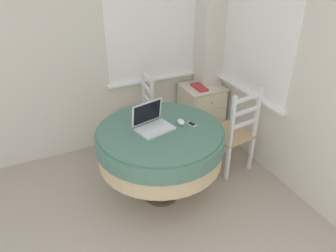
% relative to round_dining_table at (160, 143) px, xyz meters
% --- Properties ---
extents(corner_room_shell, '(4.43, 5.22, 2.55)m').
position_rel_round_dining_table_xyz_m(corner_room_shell, '(0.38, -0.05, 0.65)').
color(corner_room_shell, beige).
rests_on(corner_room_shell, ground_plane).
extents(round_dining_table, '(1.18, 1.18, 0.77)m').
position_rel_round_dining_table_xyz_m(round_dining_table, '(0.00, 0.00, 0.00)').
color(round_dining_table, '#4C3D2D').
rests_on(round_dining_table, ground_plane).
extents(laptop, '(0.37, 0.32, 0.23)m').
position_rel_round_dining_table_xyz_m(laptop, '(-0.05, 0.05, 0.20)').
color(laptop, silver).
rests_on(laptop, round_dining_table).
extents(computer_mouse, '(0.06, 0.10, 0.05)m').
position_rel_round_dining_table_xyz_m(computer_mouse, '(0.21, 0.00, 0.17)').
color(computer_mouse, white).
rests_on(computer_mouse, round_dining_table).
extents(cell_phone, '(0.08, 0.11, 0.01)m').
position_rel_round_dining_table_xyz_m(cell_phone, '(0.30, -0.05, 0.15)').
color(cell_phone, '#B2B7BC').
rests_on(cell_phone, round_dining_table).
extents(dining_chair_near_back_window, '(0.47, 0.43, 0.99)m').
position_rel_round_dining_table_xyz_m(dining_chair_near_back_window, '(0.09, 0.89, -0.17)').
color(dining_chair_near_back_window, tan).
rests_on(dining_chair_near_back_window, ground_plane).
extents(dining_chair_near_right_window, '(0.45, 0.49, 0.99)m').
position_rel_round_dining_table_xyz_m(dining_chair_near_right_window, '(0.89, 0.09, -0.17)').
color(dining_chair_near_right_window, tan).
rests_on(dining_chair_near_right_window, ground_plane).
extents(corner_cabinet, '(0.50, 0.48, 0.67)m').
position_rel_round_dining_table_xyz_m(corner_cabinet, '(0.98, 0.90, -0.29)').
color(corner_cabinet, beige).
rests_on(corner_cabinet, ground_plane).
extents(book_on_cabinet, '(0.12, 0.26, 0.02)m').
position_rel_round_dining_table_xyz_m(book_on_cabinet, '(0.91, 0.86, 0.05)').
color(book_on_cabinet, '#BC3338').
rests_on(book_on_cabinet, corner_cabinet).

